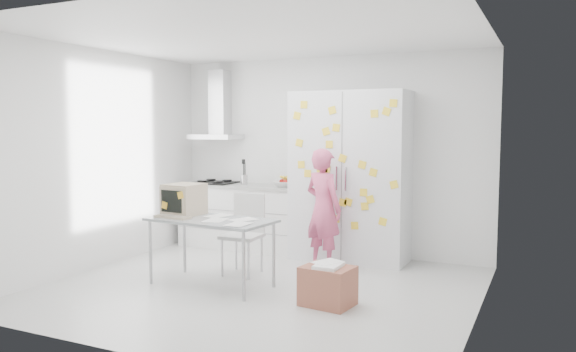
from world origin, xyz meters
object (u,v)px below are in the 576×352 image
at_px(person, 323,209).
at_px(cardboard_box, 328,285).
at_px(chair, 245,229).
at_px(desk, 193,208).

xyz_separation_m(person, cardboard_box, (0.58, -1.33, -0.54)).
distance_m(person, chair, 1.00).
bearing_deg(chair, cardboard_box, -30.52).
relative_size(desk, chair, 1.51).
bearing_deg(person, cardboard_box, 135.95).
bearing_deg(cardboard_box, desk, 174.39).
relative_size(person, desk, 1.04).
relative_size(person, chair, 1.57).
xyz_separation_m(person, desk, (-1.11, -1.17, 0.09)).
bearing_deg(cardboard_box, chair, 151.53).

